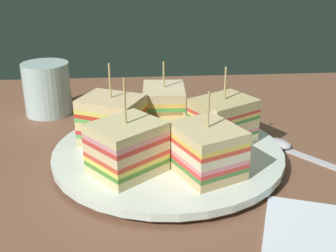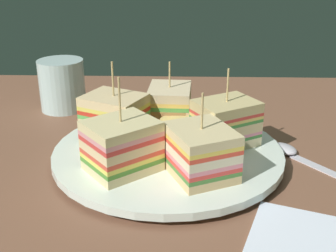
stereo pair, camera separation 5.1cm
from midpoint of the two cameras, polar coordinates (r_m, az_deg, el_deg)
name	(u,v)px [view 2 (the right image)]	position (r cm, az deg, el deg)	size (l,w,h in cm)	color
ground_plane	(168,167)	(53.43, 2.75, -5.54)	(110.12, 74.70, 1.80)	brown
plate	(168,153)	(52.56, 2.79, -3.72)	(27.88, 27.88, 1.63)	white
sandwich_wedge_0	(115,118)	(53.73, -4.37, 1.00)	(8.93, 8.22, 10.14)	#CEBA82
sandwich_wedge_1	(122,146)	(46.37, -3.01, -2.73)	(9.36, 9.18, 10.56)	beige
sandwich_wedge_2	(201,152)	(45.78, 7.56, -3.50)	(8.46, 9.04, 9.26)	#DBB47B
sandwich_wedge_3	(225,123)	(53.32, 10.35, 0.34)	(8.99, 8.40, 9.64)	beige
sandwich_wedge_4	(167,107)	(57.81, 2.36, 2.48)	(5.87, 7.48, 9.02)	#D9C681
chip_pile	(167,133)	(53.09, 2.58, -1.01)	(8.18, 7.93, 3.09)	#EEC783
spoon	(295,154)	(56.64, 19.06, -3.66)	(10.36, 12.45, 1.00)	silver
drinking_glass	(63,89)	(70.20, -11.85, 4.87)	(7.20, 7.20, 8.07)	silver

